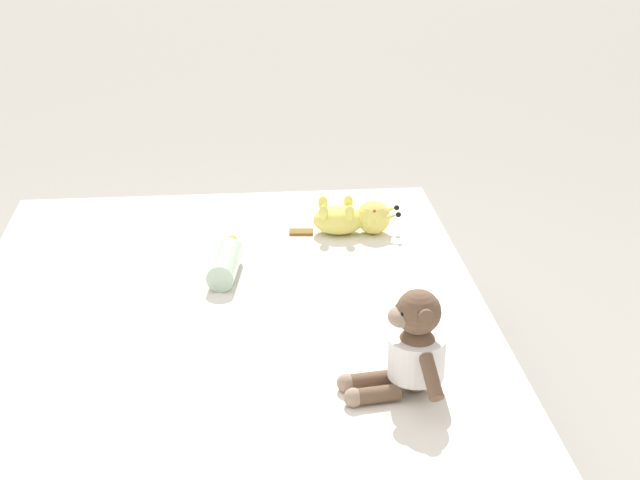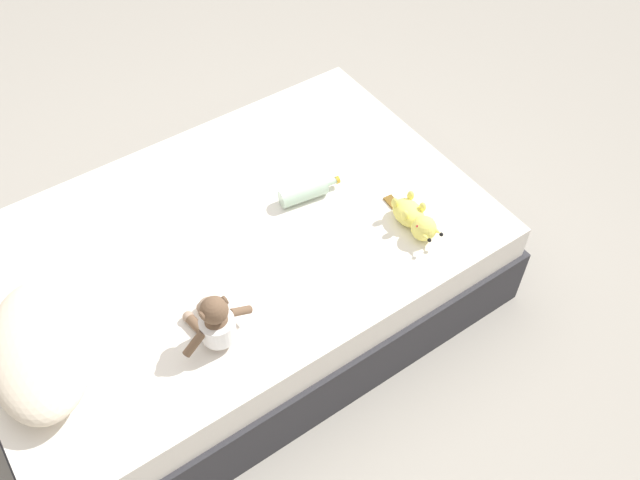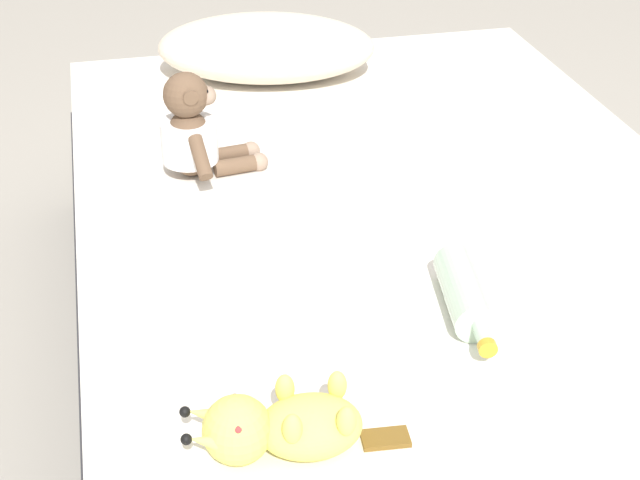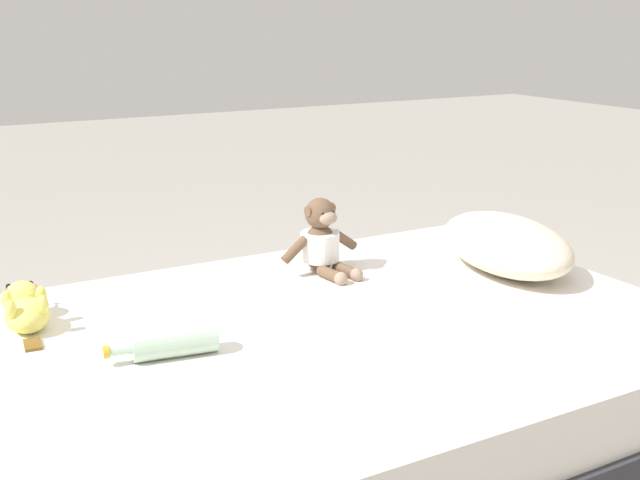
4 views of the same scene
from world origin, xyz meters
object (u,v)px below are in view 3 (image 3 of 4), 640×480
object	(u,v)px
pillow	(266,47)
plush_yellow_creature	(279,427)
plush_monkey	(194,133)
glass_bottle	(467,293)
bed	(397,303)

from	to	relation	value
pillow	plush_yellow_creature	xyz separation A→B (m)	(-0.24, -1.41, -0.03)
plush_monkey	plush_yellow_creature	bearing A→B (deg)	-89.16
plush_yellow_creature	glass_bottle	world-z (taller)	plush_yellow_creature
glass_bottle	bed	bearing A→B (deg)	90.58
bed	plush_yellow_creature	bearing A→B (deg)	-120.90
pillow	glass_bottle	world-z (taller)	pillow
pillow	plush_monkey	world-z (taller)	plush_monkey
bed	plush_yellow_creature	world-z (taller)	plush_yellow_creature
bed	pillow	distance (m)	0.85
plush_monkey	glass_bottle	xyz separation A→B (m)	(0.39, -0.62, -0.06)
plush_monkey	plush_yellow_creature	size ratio (longest dim) A/B	0.88
plush_yellow_creature	glass_bottle	xyz separation A→B (m)	(0.38, 0.27, -0.01)
bed	plush_yellow_creature	xyz separation A→B (m)	(-0.38, -0.63, 0.28)
plush_yellow_creature	glass_bottle	bearing A→B (deg)	35.14
bed	pillow	world-z (taller)	pillow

